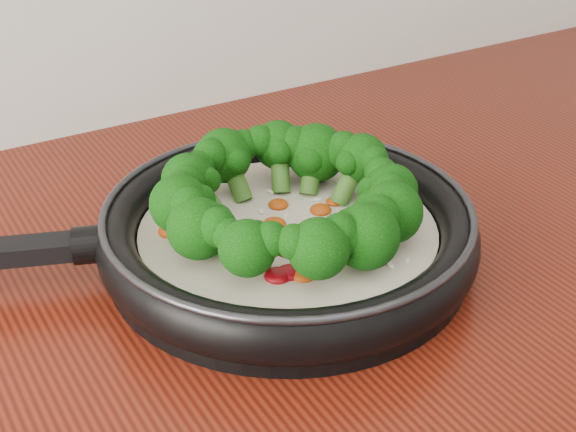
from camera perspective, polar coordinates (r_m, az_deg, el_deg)
skillet at (r=0.78m, az=-0.18°, el=-0.59°), size 0.59×0.46×0.10m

